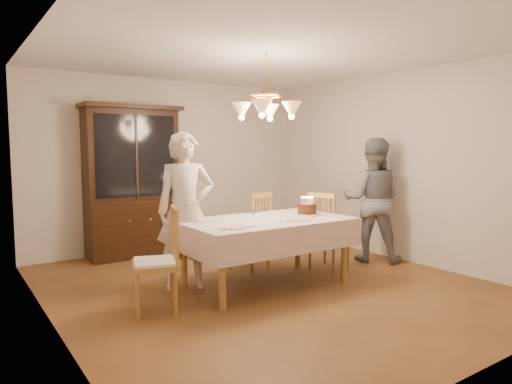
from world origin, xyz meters
TOP-DOWN VIEW (x-y plane):
  - ground at (0.00, 0.00)m, footprint 5.00×5.00m
  - room_shell at (0.00, 0.00)m, footprint 5.00×5.00m
  - dining_table at (0.00, 0.00)m, footprint 1.90×1.10m
  - china_hutch at (-0.74, 2.25)m, footprint 1.38×0.54m
  - chair_far_side at (0.23, 0.66)m, footprint 0.55×0.54m
  - chair_left_end at (-1.36, -0.11)m, footprint 0.54×0.55m
  - chair_right_end at (1.07, 0.10)m, footprint 0.51×0.52m
  - elderly_woman at (-0.79, 0.42)m, footprint 0.72×0.58m
  - adult_in_grey at (1.87, 0.09)m, footprint 1.02×1.04m
  - birthday_cake at (0.61, -0.00)m, footprint 0.30×0.30m
  - place_setting_near_left at (-0.59, -0.30)m, footprint 0.41×0.26m
  - place_setting_near_right at (0.23, -0.28)m, footprint 0.40×0.25m
  - place_setting_far_left at (-0.61, 0.27)m, footprint 0.38×0.23m
  - chandelier at (-0.00, -0.00)m, footprint 0.62×0.62m

SIDE VIEW (x-z plane):
  - ground at x=0.00m, z-range 0.00..0.00m
  - chair_far_side at x=0.23m, z-range -0.06..0.94m
  - chair_right_end at x=1.07m, z-range -0.06..0.94m
  - chair_left_end at x=-1.36m, z-range -0.05..0.95m
  - dining_table at x=0.00m, z-range 0.30..1.06m
  - place_setting_far_left at x=-0.61m, z-range 0.76..0.77m
  - place_setting_near_right at x=0.23m, z-range 0.76..0.77m
  - place_setting_near_left at x=-0.59m, z-range 0.76..0.77m
  - birthday_cake at x=0.61m, z-range 0.71..0.93m
  - adult_in_grey at x=1.87m, z-range 0.00..1.69m
  - elderly_woman at x=-0.79m, z-range 0.00..1.73m
  - china_hutch at x=-0.74m, z-range -0.04..2.12m
  - room_shell at x=0.00m, z-range -0.92..4.08m
  - chandelier at x=0.00m, z-range 1.61..2.34m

